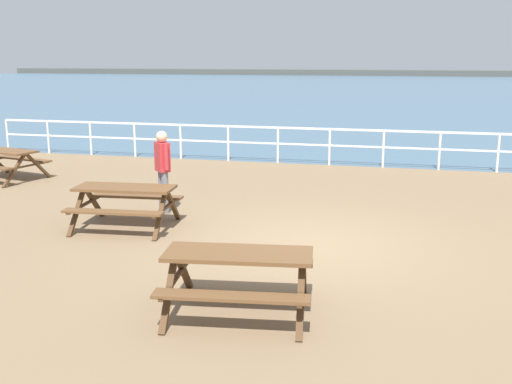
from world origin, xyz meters
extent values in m
cube|color=#846B4C|center=(0.00, 0.00, -0.10)|extent=(30.00, 24.00, 0.20)
cube|color=#476B84|center=(0.00, 52.75, 0.00)|extent=(142.00, 90.00, 0.01)
cube|color=#4C4C47|center=(0.00, 95.75, 0.00)|extent=(142.00, 6.00, 1.80)
cube|color=white|center=(0.00, 7.75, 1.05)|extent=(23.00, 0.06, 0.06)
cube|color=white|center=(0.00, 7.75, 0.58)|extent=(23.00, 0.05, 0.05)
cylinder|color=white|center=(-11.50, 7.75, 0.53)|extent=(0.07, 0.07, 1.05)
cylinder|color=white|center=(-9.97, 7.75, 0.53)|extent=(0.07, 0.07, 1.05)
cylinder|color=white|center=(-8.43, 7.75, 0.53)|extent=(0.07, 0.07, 1.05)
cylinder|color=white|center=(-6.90, 7.75, 0.53)|extent=(0.07, 0.07, 1.05)
cylinder|color=white|center=(-5.37, 7.75, 0.53)|extent=(0.07, 0.07, 1.05)
cylinder|color=white|center=(-3.83, 7.75, 0.53)|extent=(0.07, 0.07, 1.05)
cylinder|color=white|center=(-2.30, 7.75, 0.53)|extent=(0.07, 0.07, 1.05)
cylinder|color=white|center=(-0.77, 7.75, 0.53)|extent=(0.07, 0.07, 1.05)
cylinder|color=white|center=(0.77, 7.75, 0.53)|extent=(0.07, 0.07, 1.05)
cylinder|color=white|center=(2.30, 7.75, 0.53)|extent=(0.07, 0.07, 1.05)
cylinder|color=white|center=(3.83, 7.75, 0.53)|extent=(0.07, 0.07, 1.05)
cube|color=brown|center=(-0.47, -2.99, 0.75)|extent=(1.88, 0.94, 0.05)
cube|color=brown|center=(-0.55, -2.37, 0.45)|extent=(1.82, 0.50, 0.04)
cube|color=brown|center=(-0.39, -3.60, 0.45)|extent=(1.82, 0.50, 0.04)
cube|color=#50351E|center=(0.25, -2.51, 0.38)|extent=(0.19, 0.80, 0.79)
cube|color=#50351E|center=(0.35, -3.25, 0.38)|extent=(0.19, 0.80, 0.79)
cube|color=#50351E|center=(0.30, -2.88, 0.42)|extent=(0.26, 1.49, 0.04)
cube|color=#50351E|center=(-1.29, -2.72, 0.38)|extent=(0.19, 0.80, 0.79)
cube|color=#50351E|center=(-1.19, -3.46, 0.38)|extent=(0.19, 0.80, 0.79)
cube|color=#50351E|center=(-1.24, -3.09, 0.42)|extent=(0.26, 1.49, 0.04)
cube|color=brown|center=(-3.53, 0.18, 0.75)|extent=(1.86, 0.87, 0.05)
cube|color=brown|center=(-3.59, 0.80, 0.45)|extent=(1.82, 0.43, 0.04)
cube|color=brown|center=(-3.47, -0.44, 0.45)|extent=(1.82, 0.43, 0.04)
cube|color=#50351E|center=(-2.79, 0.63, 0.38)|extent=(0.15, 0.80, 0.79)
cube|color=#50351E|center=(-2.72, -0.12, 0.38)|extent=(0.15, 0.80, 0.79)
cube|color=#50351E|center=(-2.75, 0.25, 0.42)|extent=(0.20, 1.50, 0.04)
cube|color=#50351E|center=(-4.34, 0.48, 0.38)|extent=(0.15, 0.80, 0.79)
cube|color=#50351E|center=(-4.27, -0.27, 0.38)|extent=(0.15, 0.80, 0.79)
cube|color=#50351E|center=(-4.30, 0.11, 0.42)|extent=(0.20, 1.50, 0.04)
cube|color=brown|center=(-8.54, 3.54, 0.75)|extent=(1.91, 1.10, 0.05)
cube|color=brown|center=(-8.40, 4.15, 0.45)|extent=(1.81, 0.67, 0.04)
cube|color=#50351E|center=(-7.70, 3.73, 0.38)|extent=(0.26, 0.79, 0.79)
cube|color=#50351E|center=(-7.87, 3.00, 0.38)|extent=(0.26, 0.79, 0.79)
cube|color=#50351E|center=(-7.78, 3.36, 0.42)|extent=(0.41, 1.47, 0.04)
cylinder|color=slate|center=(-3.35, 1.48, 0.42)|extent=(0.14, 0.14, 0.85)
cylinder|color=slate|center=(-3.23, 1.35, 0.42)|extent=(0.14, 0.14, 0.85)
cube|color=red|center=(-3.29, 1.42, 1.14)|extent=(0.39, 0.40, 0.58)
cylinder|color=red|center=(-3.44, 1.58, 1.17)|extent=(0.09, 0.09, 0.52)
cylinder|color=red|center=(-3.14, 1.25, 1.17)|extent=(0.09, 0.09, 0.52)
sphere|color=beige|center=(-3.29, 1.42, 1.54)|extent=(0.23, 0.23, 0.23)
camera|label=1|loc=(1.48, -9.80, 3.10)|focal=42.87mm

